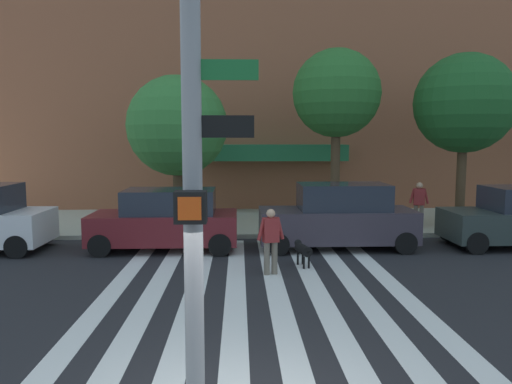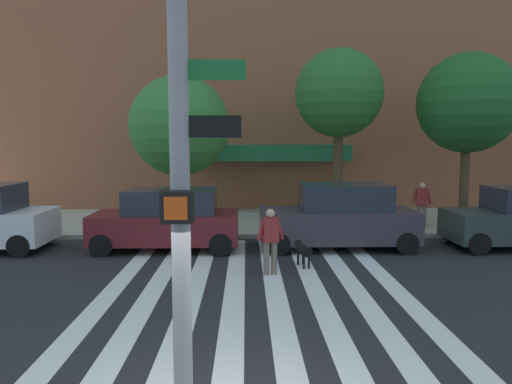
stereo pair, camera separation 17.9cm
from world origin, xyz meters
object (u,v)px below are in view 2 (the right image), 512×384
traffic_light_pole (179,118)px  pedestrian_dog_walker (270,238)px  parked_car_third_in_line (340,218)px  pedestrian_bystander (422,202)px  street_tree_nearest (180,126)px  parked_car_behind_first (167,220)px  street_tree_middle (339,94)px  street_tree_further (468,104)px  dog_on_leash (303,250)px

traffic_light_pole → pedestrian_dog_walker: size_ratio=3.54×
parked_car_third_in_line → pedestrian_bystander: 4.37m
traffic_light_pole → street_tree_nearest: (-1.82, 13.48, 0.28)m
parked_car_behind_first → pedestrian_dog_walker: bearing=-43.4°
street_tree_middle → street_tree_further: (4.55, -0.46, -0.37)m
street_tree_nearest → pedestrian_dog_walker: (3.01, -6.10, -2.88)m
parked_car_third_in_line → pedestrian_bystander: size_ratio=2.86×
street_tree_nearest → parked_car_third_in_line: bearing=-32.0°
street_tree_further → dog_on_leash: 9.12m
parked_car_third_in_line → pedestrian_dog_walker: 3.60m
traffic_light_pole → street_tree_nearest: traffic_light_pole is taller
street_tree_middle → street_tree_further: street_tree_middle is taller
pedestrian_dog_walker → pedestrian_bystander: pedestrian_bystander is taller
parked_car_behind_first → street_tree_nearest: 4.38m
parked_car_third_in_line → dog_on_leash: bearing=-123.5°
pedestrian_bystander → dog_on_leash: bearing=-135.8°
dog_on_leash → pedestrian_bystander: (4.84, 4.69, 0.63)m
traffic_light_pole → dog_on_leash: size_ratio=5.75×
street_tree_further → pedestrian_dog_walker: 9.99m
dog_on_leash → pedestrian_bystander: size_ratio=0.61×
traffic_light_pole → street_tree_nearest: size_ratio=1.06×
parked_car_behind_first → street_tree_further: (10.32, 2.88, 3.69)m
traffic_light_pole → street_tree_middle: 14.18m
parked_car_behind_first → dog_on_leash: (3.87, -2.05, -0.47)m
parked_car_third_in_line → pedestrian_bystander: (3.48, 2.64, 0.11)m
parked_car_behind_first → pedestrian_dog_walker: size_ratio=2.66×
dog_on_leash → pedestrian_bystander: bearing=44.2°
traffic_light_pole → parked_car_behind_first: traffic_light_pole is taller
street_tree_further → pedestrian_bystander: bearing=-171.7°
parked_car_behind_first → pedestrian_bystander: (8.71, 2.64, 0.17)m
parked_car_third_in_line → dog_on_leash: size_ratio=4.65×
street_tree_nearest → street_tree_middle: 5.92m
traffic_light_pole → street_tree_middle: size_ratio=0.90×
street_tree_nearest → dog_on_leash: street_tree_nearest is taller
traffic_light_pole → street_tree_nearest: bearing=97.7°
street_tree_middle → dog_on_leash: bearing=-109.4°
street_tree_nearest → street_tree_middle: bearing=0.5°
traffic_light_pole → street_tree_further: size_ratio=0.93×
traffic_light_pole → parked_car_third_in_line: (3.44, 10.20, -2.56)m
parked_car_third_in_line → street_tree_nearest: (-5.26, 3.28, 2.84)m
parked_car_third_in_line → street_tree_nearest: bearing=148.0°
pedestrian_dog_walker → street_tree_nearest: bearing=116.3°
dog_on_leash → parked_car_behind_first: bearing=152.1°
street_tree_middle → pedestrian_dog_walker: size_ratio=3.94×
street_tree_nearest → street_tree_middle: (5.80, 0.05, 1.16)m
parked_car_third_in_line → street_tree_further: (5.09, 2.88, 3.64)m
parked_car_third_in_line → pedestrian_bystander: parked_car_third_in_line is taller
parked_car_third_in_line → pedestrian_dog_walker: bearing=-128.6°
pedestrian_dog_walker → dog_on_leash: size_ratio=1.63×
parked_car_behind_first → parked_car_third_in_line: (5.23, 0.00, 0.05)m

